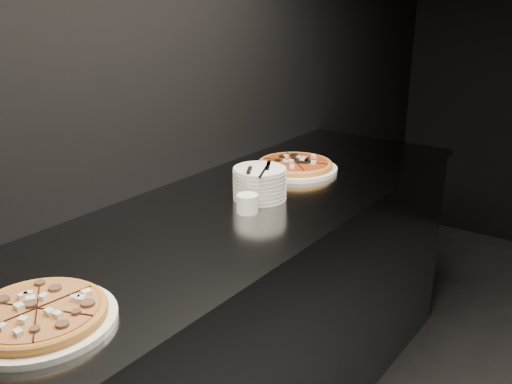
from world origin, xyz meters
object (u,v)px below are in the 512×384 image
Objects in this scene: pizza_mushroom at (38,315)px; plate_stack at (260,183)px; counter at (235,323)px; pizza_tomato at (295,166)px; cutlery at (259,169)px; ramekin at (247,203)px.

plate_stack reaches higher than pizza_mushroom.
pizza_tomato reaches higher than counter.
pizza_mushroom is at bearing -85.24° from plate_stack.
pizza_tomato is 1.98× the size of cutlery.
cutlery reaches higher than counter.
plate_stack reaches higher than ramekin.
counter is 0.53m from plate_stack.
pizza_mushroom is 0.96m from cutlery.
counter is at bearing -82.55° from pizza_tomato.
plate_stack reaches higher than pizza_tomato.
ramekin reaches higher than counter.
cutlery reaches higher than ramekin.
plate_stack is at bearing 87.10° from cutlery.
cutlery reaches higher than pizza_mushroom.
ramekin is (0.05, -0.14, -0.02)m from plate_stack.
pizza_mushroom is at bearing -83.63° from counter.
pizza_mushroom is (0.09, -0.83, 0.48)m from counter.
pizza_mushroom is at bearing -116.15° from cutlery.
cutlery reaches higher than plate_stack.
cutlery is (0.01, -0.01, 0.06)m from plate_stack.
cutlery is (0.02, 0.12, 0.58)m from counter.
pizza_tomato is at bearing 97.45° from counter.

